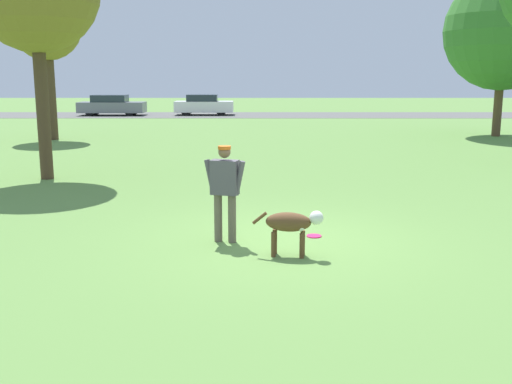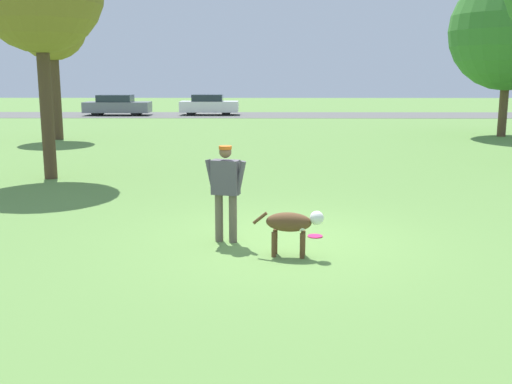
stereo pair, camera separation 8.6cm
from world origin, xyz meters
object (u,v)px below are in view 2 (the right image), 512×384
Objects in this scene: person at (226,186)px; frisbee at (315,236)px; tree_far_left at (51,27)px; parked_car_white at (209,105)px; dog at (292,224)px; tree_far_right at (509,31)px; parked_car_grey at (117,105)px.

person is 1.76m from frisbee.
tree_far_left is 16.45m from parked_car_white.
parked_car_white is (-4.00, 31.47, 0.18)m from dog.
person is 0.23× the size of tree_far_right.
dog is 0.25× the size of parked_car_grey.
parked_car_white is at bearing 106.17° from dog.
tree_far_right reaches higher than tree_far_left.
frisbee is at bearing 28.35° from person.
tree_far_left is (-19.02, -1.39, 0.09)m from tree_far_right.
frisbee is 0.06× the size of parked_car_grey.
parked_car_white is at bearing 98.32° from frisbee.
person is 0.41× the size of parked_car_white.
tree_far_right is at bearing 73.29° from person.
parked_car_white is (-14.02, 13.79, -3.79)m from tree_far_right.
tree_far_right is at bearing 4.19° from tree_far_left.
person is 0.37× the size of parked_car_grey.
tree_far_left reaches higher than parked_car_grey.
tree_far_right is 1.62× the size of parked_car_grey.
person is 6.23× the size of frisbee.
parked_car_grey reaches higher than dog.
parked_car_white reaches higher than frisbee.
frisbee is at bearing 77.13° from dog.
tree_far_right is 1.80× the size of parked_car_white.
frisbee is 30.71m from parked_car_white.
tree_far_left is at bearing -175.81° from tree_far_right.
parked_car_grey is (-10.49, 30.02, 0.65)m from frisbee.
frisbee is at bearing -71.07° from parked_car_grey.
parked_car_grey is at bearing 116.83° from dog.
tree_far_right is at bearing 69.40° from dog.
frisbee is 19.67m from tree_far_right.
person is at bearing -62.80° from tree_far_left.
frisbee is at bearing -58.14° from tree_far_left.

